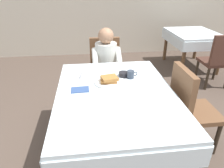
# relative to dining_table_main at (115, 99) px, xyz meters

# --- Properties ---
(ground_plane) EXTENTS (14.00, 14.00, 0.00)m
(ground_plane) POSITION_rel_dining_table_main_xyz_m (0.00, 0.00, -0.65)
(ground_plane) COLOR brown
(dining_table_main) EXTENTS (1.12, 1.52, 0.74)m
(dining_table_main) POSITION_rel_dining_table_main_xyz_m (0.00, 0.00, 0.00)
(dining_table_main) COLOR silver
(dining_table_main) RESTS_ON ground
(chair_diner) EXTENTS (0.44, 0.45, 0.93)m
(chair_diner) POSITION_rel_dining_table_main_xyz_m (0.01, 1.17, -0.12)
(chair_diner) COLOR brown
(chair_diner) RESTS_ON ground
(diner_person) EXTENTS (0.40, 0.43, 1.12)m
(diner_person) POSITION_rel_dining_table_main_xyz_m (0.01, 1.01, 0.02)
(diner_person) COLOR silver
(diner_person) RESTS_ON ground
(chair_right_side) EXTENTS (0.45, 0.44, 0.93)m
(chair_right_side) POSITION_rel_dining_table_main_xyz_m (0.77, 0.00, -0.12)
(chair_right_side) COLOR brown
(chair_right_side) RESTS_ON ground
(plate_breakfast) EXTENTS (0.28, 0.28, 0.02)m
(plate_breakfast) POSITION_rel_dining_table_main_xyz_m (-0.05, 0.18, 0.10)
(plate_breakfast) COLOR white
(plate_breakfast) RESTS_ON dining_table_main
(breakfast_stack) EXTENTS (0.18, 0.16, 0.06)m
(breakfast_stack) POSITION_rel_dining_table_main_xyz_m (-0.04, 0.18, 0.13)
(breakfast_stack) COLOR #A36B33
(breakfast_stack) RESTS_ON plate_breakfast
(cup_coffee) EXTENTS (0.11, 0.08, 0.08)m
(cup_coffee) POSITION_rel_dining_table_main_xyz_m (0.20, 0.27, 0.13)
(cup_coffee) COLOR #333D4C
(cup_coffee) RESTS_ON dining_table_main
(bowl_butter) EXTENTS (0.11, 0.11, 0.04)m
(bowl_butter) POSITION_rel_dining_table_main_xyz_m (0.14, 0.33, 0.11)
(bowl_butter) COLOR black
(bowl_butter) RESTS_ON dining_table_main
(syrup_pitcher) EXTENTS (0.08, 0.08, 0.07)m
(syrup_pitcher) POSITION_rel_dining_table_main_xyz_m (-0.31, 0.33, 0.13)
(syrup_pitcher) COLOR silver
(syrup_pitcher) RESTS_ON dining_table_main
(fork_left_of_plate) EXTENTS (0.03, 0.18, 0.00)m
(fork_left_of_plate) POSITION_rel_dining_table_main_xyz_m (-0.24, 0.16, 0.09)
(fork_left_of_plate) COLOR silver
(fork_left_of_plate) RESTS_ON dining_table_main
(knife_right_of_plate) EXTENTS (0.02, 0.20, 0.00)m
(knife_right_of_plate) POSITION_rel_dining_table_main_xyz_m (0.14, 0.16, 0.09)
(knife_right_of_plate) COLOR silver
(knife_right_of_plate) RESTS_ON dining_table_main
(spoon_near_edge) EXTENTS (0.15, 0.05, 0.00)m
(spoon_near_edge) POSITION_rel_dining_table_main_xyz_m (-0.04, -0.17, 0.09)
(spoon_near_edge) COLOR silver
(spoon_near_edge) RESTS_ON dining_table_main
(napkin_folded) EXTENTS (0.17, 0.13, 0.01)m
(napkin_folded) POSITION_rel_dining_table_main_xyz_m (-0.33, 0.06, 0.09)
(napkin_folded) COLOR #334C7F
(napkin_folded) RESTS_ON dining_table_main
(background_table_far) EXTENTS (0.92, 1.12, 0.74)m
(background_table_far) POSITION_rel_dining_table_main_xyz_m (1.90, 2.23, -0.03)
(background_table_far) COLOR silver
(background_table_far) RESTS_ON ground
(background_chair_empty) EXTENTS (0.44, 0.45, 0.93)m
(background_chair_empty) POSITION_rel_dining_table_main_xyz_m (1.90, 1.28, -0.12)
(background_chair_empty) COLOR #4C2D23
(background_chair_empty) RESTS_ON ground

